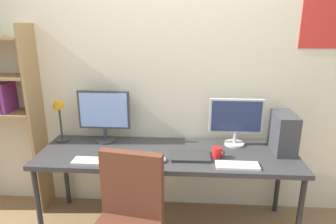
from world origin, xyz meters
TOP-DOWN VIEW (x-y plane):
  - wall_back at (0.00, 1.02)m, footprint 4.62×0.11m
  - desk at (0.00, 0.60)m, footprint 2.22×0.68m
  - monitor_left at (-0.60, 0.81)m, footprint 0.48×0.18m
  - monitor_right at (0.60, 0.81)m, footprint 0.48×0.18m
  - pc_tower at (0.99, 0.70)m, footprint 0.17×0.34m
  - desk_lamp at (-1.01, 0.76)m, footprint 0.11×0.16m
  - keyboard_left at (-0.56, 0.37)m, footprint 0.38×0.13m
  - keyboard_right at (0.56, 0.37)m, footprint 0.33×0.13m
  - computer_mouse at (-0.03, 0.42)m, footprint 0.06×0.10m
  - laptop_closed at (0.20, 0.52)m, footprint 0.32×0.23m
  - coffee_mug at (0.42, 0.53)m, footprint 0.11×0.08m

SIDE VIEW (x-z plane):
  - desk at x=0.00m, z-range 0.32..1.06m
  - keyboard_left at x=-0.56m, z-range 0.74..0.76m
  - keyboard_right at x=0.56m, z-range 0.74..0.76m
  - laptop_closed at x=0.20m, z-range 0.74..0.76m
  - computer_mouse at x=-0.03m, z-range 0.74..0.77m
  - coffee_mug at x=0.42m, z-range 0.74..0.83m
  - pc_tower at x=0.99m, z-range 0.74..1.08m
  - monitor_right at x=0.60m, z-range 0.77..1.20m
  - monitor_left at x=-0.60m, z-range 0.77..1.26m
  - desk_lamp at x=-1.01m, z-range 0.82..1.28m
  - wall_back at x=0.00m, z-range 0.00..2.60m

